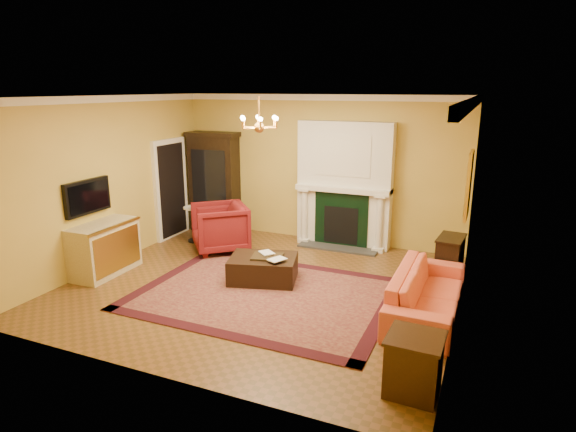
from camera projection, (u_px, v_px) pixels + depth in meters
The scene contains 26 objects.
floor at pixel (262, 286), 7.86m from camera, with size 6.00×5.50×0.02m, color brown.
ceiling at pixel (259, 96), 7.08m from camera, with size 6.00×5.50×0.02m, color white.
wall_back at pixel (319, 169), 9.93m from camera, with size 6.00×0.02×3.00m, color gold.
wall_front at pixel (144, 249), 5.02m from camera, with size 6.00×0.02×3.00m, color gold.
wall_left at pixel (109, 182), 8.61m from camera, with size 0.02×5.50×3.00m, color gold.
wall_right at pixel (465, 215), 6.34m from camera, with size 0.02×5.50×3.00m, color gold.
fireplace at pixel (344, 188), 9.62m from camera, with size 1.90×0.70×2.50m.
crown_molding at pixel (284, 99), 7.95m from camera, with size 6.00×5.50×0.12m.
doorway at pixel (171, 189), 10.22m from camera, with size 0.08×1.05×2.10m.
tv_panel at pixel (88, 197), 8.09m from camera, with size 0.09×0.95×0.58m.
gilt_mirror at pixel (469, 185), 7.56m from camera, with size 0.06×0.76×1.05m.
chandelier at pixel (259, 124), 7.19m from camera, with size 0.63×0.55×0.53m.
oriental_rug at pixel (265, 294), 7.51m from camera, with size 3.89×2.92×0.02m, color #470F17.
china_cabinet at pixel (215, 184), 10.69m from camera, with size 1.05×0.48×2.10m, color black.
wingback_armchair at pixel (220, 225), 9.43m from camera, with size 1.00×0.93×1.03m, color maroon.
pedestal_table at pixel (194, 221), 9.99m from camera, with size 0.42×0.42×0.75m.
commode at pixel (105, 248), 8.28m from camera, with size 0.57×1.21×0.90m, color beige.
coral_sofa at pixel (428, 286), 6.75m from camera, with size 2.23×0.65×0.87m, color #E9584A.
end_table at pixel (414, 366), 5.04m from camera, with size 0.53×0.53×0.62m, color #311B0D.
console_table at pixel (449, 259), 8.02m from camera, with size 0.37×0.64×0.72m, color black.
leather_ottoman at pixel (263, 268), 8.00m from camera, with size 1.08×0.79×0.40m, color black.
ottoman_tray at pixel (267, 257), 7.92m from camera, with size 0.50×0.39×0.03m, color black.
book_a at pixel (261, 247), 7.93m from camera, with size 0.20×0.02×0.26m, color gray.
book_b at pixel (273, 250), 7.75m from camera, with size 0.21×0.02×0.28m, color gray.
topiary_left at pixel (319, 174), 9.71m from camera, with size 0.15×0.15×0.40m.
topiary_right at pixel (375, 175), 9.27m from camera, with size 0.18×0.18×0.48m.
Camera 1 is at (3.24, -6.55, 3.13)m, focal length 30.00 mm.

